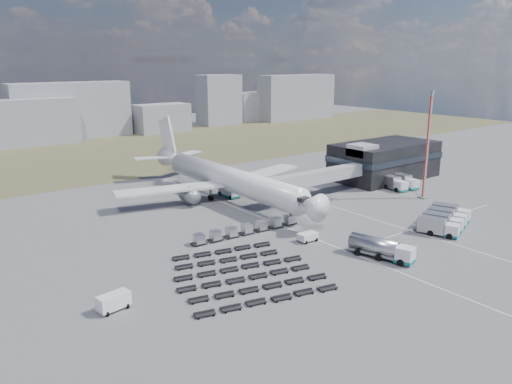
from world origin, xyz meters
TOP-DOWN VIEW (x-y plane):
  - ground at (0.00, 0.00)m, footprint 420.00×420.00m
  - grass_strip at (0.00, 110.00)m, footprint 420.00×90.00m
  - lane_markings at (9.77, 3.00)m, footprint 47.12×110.00m
  - terminal at (47.77, 23.96)m, footprint 30.40×16.40m
  - jet_bridge at (15.90, 20.42)m, footprint 30.30×3.80m
  - airliner at (0.00, 32.38)m, footprint 51.59×64.53m
  - skyline at (7.25, 149.95)m, footprint 298.50×27.15m
  - fuel_tanker at (0.22, -13.68)m, footprint 5.66×11.32m
  - pushback_tug at (-4.00, -0.33)m, footprint 3.66×2.10m
  - utility_van at (-42.36, -3.77)m, footprint 4.59×2.63m
  - catering_truck at (2.04, 34.03)m, footprint 2.85×6.37m
  - service_trucks_near at (23.08, -11.03)m, footprint 15.24×11.63m
  - service_trucks_far at (41.43, 13.88)m, footprint 7.66×8.77m
  - uld_row at (-10.60, 9.55)m, footprint 23.25×3.20m
  - baggage_dollies at (-22.30, -5.25)m, footprint 24.90×25.24m
  - floodlight_mast at (38.48, 4.53)m, footprint 2.40×1.97m

SIDE VIEW (x-z plane):
  - ground at x=0.00m, z-range 0.00..0.00m
  - grass_strip at x=0.00m, z-range 0.00..0.01m
  - lane_markings at x=9.77m, z-range 0.00..0.01m
  - baggage_dollies at x=-22.30m, z-range 0.00..0.67m
  - pushback_tug at x=-4.00m, z-range 0.00..1.60m
  - uld_row at x=-10.60m, z-range 0.18..1.97m
  - utility_van at x=-42.36m, z-range 0.00..2.31m
  - catering_truck at x=2.04m, z-range 0.03..2.91m
  - service_trucks_near at x=23.08m, z-range 0.13..3.13m
  - service_trucks_far at x=41.43m, z-range 0.14..3.33m
  - fuel_tanker at x=0.22m, z-range 0.00..3.55m
  - jet_bridge at x=15.90m, z-range 1.53..8.58m
  - terminal at x=47.77m, z-range -0.25..10.75m
  - airliner at x=0.00m, z-range -3.52..14.10m
  - skyline at x=7.25m, z-range -3.44..21.61m
  - floodlight_mast at x=38.48m, z-range 0.03..25.51m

